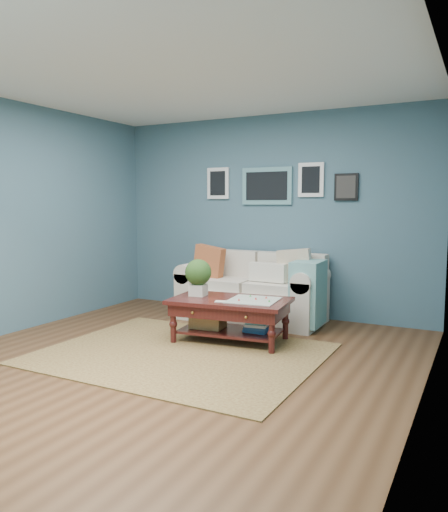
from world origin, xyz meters
The scene contains 4 objects.
room_shell centered at (0.00, 0.06, 1.36)m, with size 5.00×5.02×2.70m.
area_rug centered at (-0.03, 0.31, 0.01)m, with size 2.71×2.17×0.01m, color #57351B.
loveseat centered at (0.06, 2.03, 0.40)m, with size 1.89×0.86×0.97m.
coffee_table centered at (0.13, 0.95, 0.40)m, with size 1.35×0.89×0.89m.
Camera 1 is at (2.63, -3.83, 1.51)m, focal length 35.00 mm.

